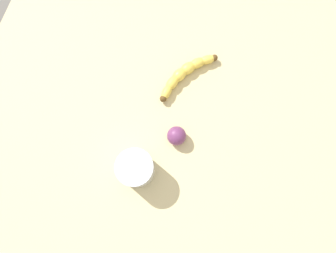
{
  "coord_description": "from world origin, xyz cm",
  "views": [
    {
      "loc": [
        4.36,
        -19.71,
        87.68
      ],
      "look_at": [
        -1.11,
        -2.23,
        5.0
      ],
      "focal_mm": 32.76,
      "sensor_mm": 36.0,
      "label": 1
    }
  ],
  "objects": [
    {
      "name": "plum_fruit",
      "position": [
        1.94,
        -4.15,
        5.64
      ],
      "size": [
        5.28,
        5.28,
        5.28
      ],
      "primitive_type": "sphere",
      "color": "#6B3360",
      "rests_on": "wooden_tabletop"
    },
    {
      "name": "wooden_tabletop",
      "position": [
        0.0,
        0.0,
        1.5
      ],
      "size": [
        120.0,
        120.0,
        3.0
      ],
      "primitive_type": "cube",
      "color": "#CCBC87",
      "rests_on": "ground"
    },
    {
      "name": "smoothie_glass",
      "position": [
        -5.53,
        -15.98,
        7.62
      ],
      "size": [
        9.54,
        9.54,
        9.8
      ],
      "color": "silver",
      "rests_on": "wooden_tabletop"
    },
    {
      "name": "banana",
      "position": [
        -1.11,
        14.33,
        4.68
      ],
      "size": [
        12.81,
        18.52,
        3.36
      ],
      "rotation": [
        0.0,
        0.0,
        4.14
      ],
      "color": "#ECC94B",
      "rests_on": "wooden_tabletop"
    }
  ]
}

